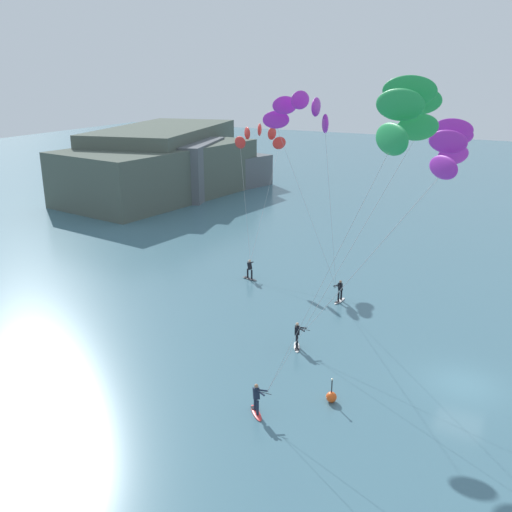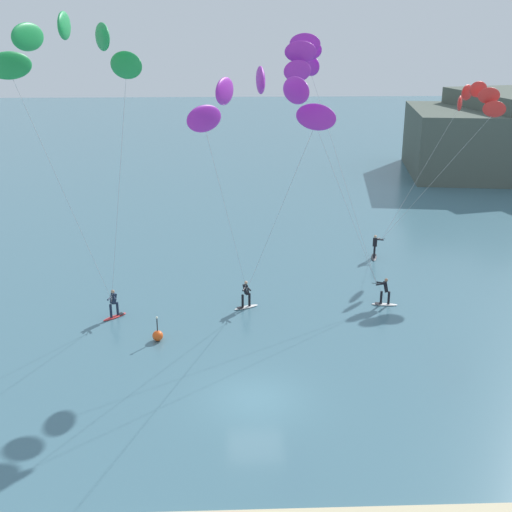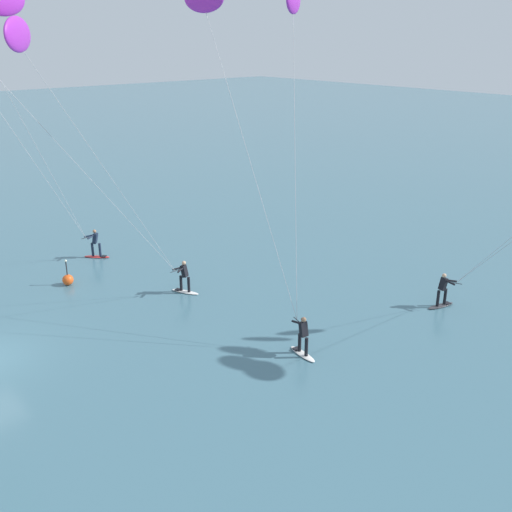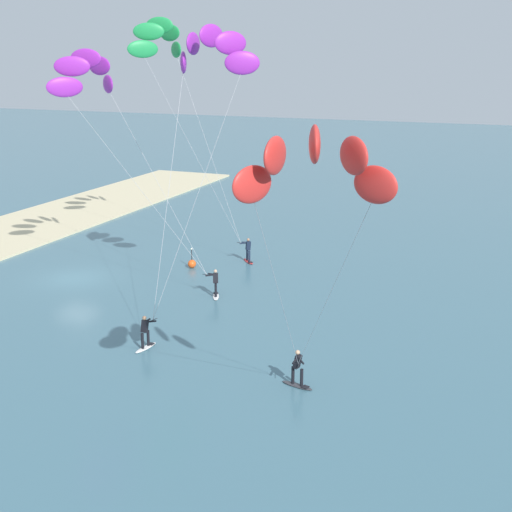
{
  "view_description": "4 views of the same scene",
  "coord_description": "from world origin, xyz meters",
  "px_view_note": "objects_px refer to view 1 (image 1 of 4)",
  "views": [
    {
      "loc": [
        -29.23,
        -2.41,
        16.37
      ],
      "look_at": [
        2.38,
        14.0,
        4.58
      ],
      "focal_mm": 39.7,
      "sensor_mm": 36.0,
      "label": 1
    },
    {
      "loc": [
        -0.93,
        -25.43,
        15.89
      ],
      "look_at": [
        0.46,
        11.14,
        2.73
      ],
      "focal_mm": 46.48,
      "sensor_mm": 36.0,
      "label": 2
    },
    {
      "loc": [
        22.47,
        -5.06,
        12.04
      ],
      "look_at": [
        1.85,
        12.75,
        1.8
      ],
      "focal_mm": 41.47,
      "sensor_mm": 36.0,
      "label": 3
    },
    {
      "loc": [
        35.01,
        26.68,
        13.64
      ],
      "look_at": [
        4.54,
        14.31,
        4.23
      ],
      "focal_mm": 49.0,
      "sensor_mm": 36.0,
      "label": 4
    }
  ],
  "objects_px": {
    "kitesurfer_far_out": "(400,126)",
    "kitesurfer_nearshore": "(302,121)",
    "kitesurfer_mid_water": "(444,154)",
    "marker_buoy": "(331,397)",
    "kitesurfer_downwind": "(259,142)"
  },
  "relations": [
    {
      "from": "kitesurfer_mid_water",
      "to": "kitesurfer_downwind",
      "type": "height_order",
      "value": "kitesurfer_mid_water"
    },
    {
      "from": "kitesurfer_far_out",
      "to": "marker_buoy",
      "type": "height_order",
      "value": "kitesurfer_far_out"
    },
    {
      "from": "kitesurfer_nearshore",
      "to": "kitesurfer_far_out",
      "type": "distance_m",
      "value": 13.77
    },
    {
      "from": "kitesurfer_mid_water",
      "to": "kitesurfer_nearshore",
      "type": "bearing_deg",
      "value": 71.47
    },
    {
      "from": "kitesurfer_nearshore",
      "to": "kitesurfer_far_out",
      "type": "relative_size",
      "value": 0.94
    },
    {
      "from": "kitesurfer_far_out",
      "to": "kitesurfer_downwind",
      "type": "relative_size",
      "value": 1.37
    },
    {
      "from": "kitesurfer_nearshore",
      "to": "kitesurfer_mid_water",
      "type": "xyz_separation_m",
      "value": [
        -3.0,
        -8.97,
        -1.06
      ]
    },
    {
      "from": "kitesurfer_mid_water",
      "to": "kitesurfer_downwind",
      "type": "bearing_deg",
      "value": 49.64
    },
    {
      "from": "kitesurfer_far_out",
      "to": "kitesurfer_nearshore",
      "type": "bearing_deg",
      "value": 38.51
    },
    {
      "from": "marker_buoy",
      "to": "kitesurfer_mid_water",
      "type": "bearing_deg",
      "value": -34.1
    },
    {
      "from": "kitesurfer_nearshore",
      "to": "kitesurfer_downwind",
      "type": "relative_size",
      "value": 1.28
    },
    {
      "from": "marker_buoy",
      "to": "kitesurfer_nearshore",
      "type": "bearing_deg",
      "value": 33.84
    },
    {
      "from": "kitesurfer_downwind",
      "to": "marker_buoy",
      "type": "bearing_deg",
      "value": -144.42
    },
    {
      "from": "kitesurfer_far_out",
      "to": "marker_buoy",
      "type": "xyz_separation_m",
      "value": [
        2.59,
        3.08,
        -14.03
      ]
    },
    {
      "from": "kitesurfer_far_out",
      "to": "kitesurfer_downwind",
      "type": "distance_m",
      "value": 29.7
    }
  ]
}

